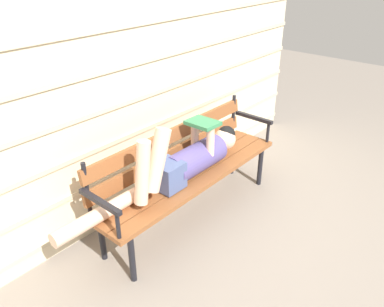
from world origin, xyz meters
The scene contains 4 objects.
ground_plane centered at (0.00, 0.00, 0.00)m, with size 12.00×12.00×0.00m, color gray.
house_siding centered at (0.00, 0.69, 1.26)m, with size 4.35×0.08×2.52m.
park_bench centered at (0.00, 0.26, 0.47)m, with size 1.83×0.43×0.81m.
reclining_person centered at (-0.10, 0.19, 0.58)m, with size 1.74×0.26×0.55m.
Camera 1 is at (-2.01, -1.53, 2.03)m, focal length 35.99 mm.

